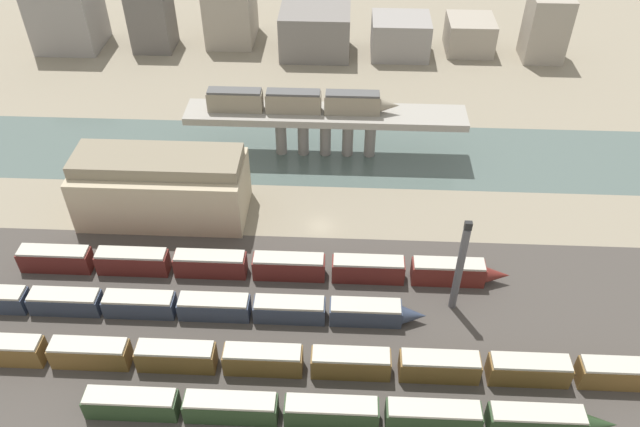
# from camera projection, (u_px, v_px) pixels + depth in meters

# --- Properties ---
(ground_plane) EXTENTS (400.00, 400.00, 0.00)m
(ground_plane) POSITION_uv_depth(u_px,v_px,m) (320.00, 226.00, 106.25)
(ground_plane) COLOR gray
(railbed_yard) EXTENTS (280.00, 42.00, 0.01)m
(railbed_yard) POSITION_uv_depth(u_px,v_px,m) (313.00, 338.00, 87.96)
(railbed_yard) COLOR #423D38
(railbed_yard) RESTS_ON ground
(river_water) EXTENTS (320.00, 21.53, 0.01)m
(river_water) POSITION_uv_depth(u_px,v_px,m) (325.00, 153.00, 122.73)
(river_water) COLOR #4C5B56
(river_water) RESTS_ON ground
(bridge) EXTENTS (52.82, 7.50, 9.44)m
(bridge) POSITION_uv_depth(u_px,v_px,m) (326.00, 120.00, 117.83)
(bridge) COLOR gray
(bridge) RESTS_ON ground
(train_on_bridge) EXTENTS (35.68, 2.78, 4.17)m
(train_on_bridge) POSITION_uv_depth(u_px,v_px,m) (299.00, 102.00, 115.48)
(train_on_bridge) COLOR gray
(train_on_bridge) RESTS_ON bridge
(train_yard_near) EXTENTS (65.83, 2.86, 3.59)m
(train_yard_near) POSITION_uv_depth(u_px,v_px,m) (343.00, 412.00, 77.03)
(train_yard_near) COLOR #23381E
(train_yard_near) RESTS_ON ground
(train_yard_mid) EXTENTS (95.77, 2.94, 3.91)m
(train_yard_mid) POSITION_uv_depth(u_px,v_px,m) (316.00, 362.00, 82.57)
(train_yard_mid) COLOR brown
(train_yard_mid) RESTS_ON ground
(train_yard_far) EXTENTS (68.58, 3.04, 3.42)m
(train_yard_far) POSITION_uv_depth(u_px,v_px,m) (186.00, 306.00, 90.33)
(train_yard_far) COLOR #2D384C
(train_yard_far) RESTS_ON ground
(train_yard_outer) EXTENTS (75.95, 2.89, 3.95)m
(train_yard_outer) POSITION_uv_depth(u_px,v_px,m) (258.00, 266.00, 96.24)
(train_yard_outer) COLOR #5B1E19
(train_yard_outer) RESTS_ON ground
(warehouse_building) EXTENTS (28.19, 12.43, 12.04)m
(warehouse_building) POSITION_uv_depth(u_px,v_px,m) (162.00, 186.00, 105.37)
(warehouse_building) COLOR tan
(warehouse_building) RESTS_ON ground
(signal_tower) EXTENTS (1.09, 1.09, 16.48)m
(signal_tower) POSITION_uv_depth(u_px,v_px,m) (460.00, 268.00, 87.40)
(signal_tower) COLOR #4C4C51
(signal_tower) RESTS_ON ground
(city_block_far_left) EXTENTS (15.42, 13.89, 19.34)m
(city_block_far_left) POSITION_uv_depth(u_px,v_px,m) (65.00, 8.00, 153.35)
(city_block_far_left) COLOR gray
(city_block_far_left) RESTS_ON ground
(city_block_left) EXTENTS (9.74, 9.55, 14.35)m
(city_block_left) POSITION_uv_depth(u_px,v_px,m) (152.00, 20.00, 154.15)
(city_block_left) COLOR #605B56
(city_block_left) RESTS_ON ground
(city_block_center) EXTENTS (11.66, 15.05, 14.98)m
(city_block_center) POSITION_uv_depth(u_px,v_px,m) (231.00, 11.00, 157.53)
(city_block_center) COLOR gray
(city_block_center) RESTS_ON ground
(city_block_right) EXTENTS (16.97, 13.35, 11.03)m
(city_block_right) POSITION_uv_depth(u_px,v_px,m) (315.00, 32.00, 152.71)
(city_block_right) COLOR slate
(city_block_right) RESTS_ON ground
(city_block_far_right) EXTENTS (14.09, 11.80, 9.29)m
(city_block_far_right) POSITION_uv_depth(u_px,v_px,m) (400.00, 36.00, 152.92)
(city_block_far_right) COLOR gray
(city_block_far_right) RESTS_ON ground
(city_block_tall) EXTENTS (11.41, 11.49, 8.06)m
(city_block_tall) POSITION_uv_depth(u_px,v_px,m) (469.00, 35.00, 155.05)
(city_block_tall) COLOR gray
(city_block_tall) RESTS_ON ground
(city_block_low) EXTENTS (9.55, 8.89, 15.49)m
(city_block_low) POSITION_uv_depth(u_px,v_px,m) (546.00, 28.00, 149.25)
(city_block_low) COLOR gray
(city_block_low) RESTS_ON ground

